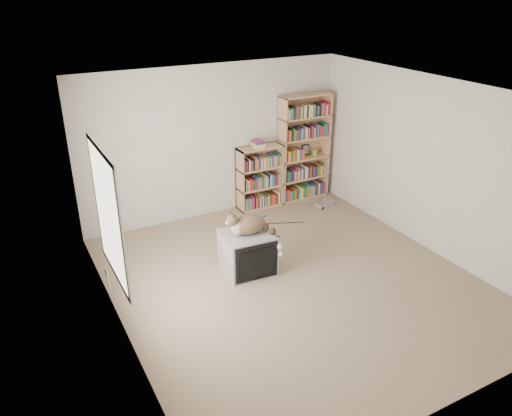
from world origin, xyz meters
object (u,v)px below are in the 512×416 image
bookcase_short (259,179)px  dvd_player (325,204)px  cat (253,228)px  bookcase_tall (303,150)px  crt_tv (247,252)px

bookcase_short → dvd_player: bearing=-27.9°
bookcase_short → cat: bearing=-120.9°
bookcase_tall → dvd_player: size_ratio=5.68×
crt_tv → bookcase_short: bookcase_short is taller
crt_tv → bookcase_short: 2.18m
dvd_player → crt_tv: bearing=-173.3°
bookcase_short → dvd_player: bookcase_short is taller
bookcase_short → dvd_player: size_ratio=3.29×
crt_tv → bookcase_tall: bearing=45.4°
bookcase_tall → bookcase_short: bearing=-179.9°
cat → bookcase_short: size_ratio=0.63×
cat → dvd_player: (2.15, 1.33, -0.63)m
bookcase_tall → crt_tv: bearing=-138.6°
cat → bookcase_short: bookcase_short is taller
cat → bookcase_tall: 2.75m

